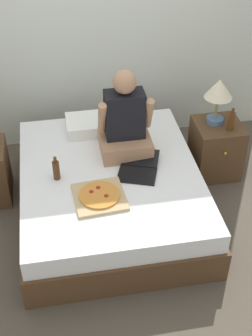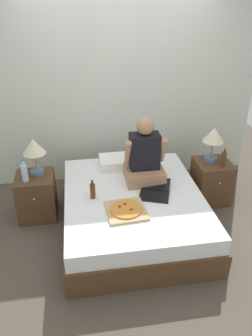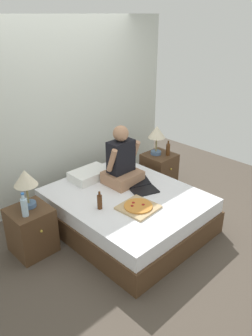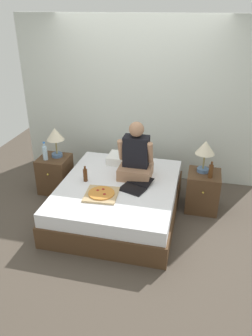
# 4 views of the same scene
# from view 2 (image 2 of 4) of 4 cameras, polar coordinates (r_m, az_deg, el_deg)

# --- Properties ---
(ground_plane) EXTENTS (5.85, 5.85, 0.00)m
(ground_plane) POSITION_cam_2_polar(r_m,az_deg,el_deg) (3.95, 1.17, -10.12)
(ground_plane) COLOR #4C4238
(wall_back) EXTENTS (3.85, 0.12, 2.50)m
(wall_back) POSITION_cam_2_polar(r_m,az_deg,el_deg) (4.52, -1.57, 13.05)
(wall_back) COLOR silver
(wall_back) RESTS_ON ground
(bed) EXTENTS (1.56, 1.87, 0.47)m
(bed) POSITION_cam_2_polar(r_m,az_deg,el_deg) (3.81, 1.20, -7.41)
(bed) COLOR #4C331E
(bed) RESTS_ON ground
(nightstand_left) EXTENTS (0.44, 0.47, 0.55)m
(nightstand_left) POSITION_cam_2_polar(r_m,az_deg,el_deg) (4.11, -15.24, -4.71)
(nightstand_left) COLOR #4C331E
(nightstand_left) RESTS_ON ground
(lamp_on_left_nightstand) EXTENTS (0.26, 0.26, 0.45)m
(lamp_on_left_nightstand) POSITION_cam_2_polar(r_m,az_deg,el_deg) (3.86, -15.74, 3.22)
(lamp_on_left_nightstand) COLOR #4C6B93
(lamp_on_left_nightstand) RESTS_ON nightstand_left
(water_bottle) EXTENTS (0.07, 0.07, 0.28)m
(water_bottle) POSITION_cam_2_polar(r_m,az_deg,el_deg) (3.85, -17.26, -0.71)
(water_bottle) COLOR silver
(water_bottle) RESTS_ON nightstand_left
(nightstand_right) EXTENTS (0.44, 0.47, 0.55)m
(nightstand_right) POSITION_cam_2_polar(r_m,az_deg,el_deg) (4.40, 14.61, -2.24)
(nightstand_right) COLOR #4C331E
(nightstand_right) RESTS_ON ground
(lamp_on_right_nightstand) EXTENTS (0.26, 0.26, 0.45)m
(lamp_on_right_nightstand) POSITION_cam_2_polar(r_m,az_deg,el_deg) (4.16, 15.00, 5.21)
(lamp_on_right_nightstand) COLOR #4C6B93
(lamp_on_right_nightstand) RESTS_ON nightstand_right
(beer_bottle) EXTENTS (0.06, 0.06, 0.23)m
(beer_bottle) POSITION_cam_2_polar(r_m,az_deg,el_deg) (4.17, 16.63, 1.53)
(beer_bottle) COLOR #512D14
(beer_bottle) RESTS_ON nightstand_right
(pillow) EXTENTS (0.52, 0.34, 0.12)m
(pillow) POSITION_cam_2_polar(r_m,az_deg,el_deg) (4.19, -1.04, 1.11)
(pillow) COLOR white
(pillow) RESTS_ON bed
(person_seated) EXTENTS (0.47, 0.40, 0.78)m
(person_seated) POSITION_cam_2_polar(r_m,az_deg,el_deg) (3.78, 3.24, 1.71)
(person_seated) COLOR #A37556
(person_seated) RESTS_ON bed
(laptop) EXTENTS (0.44, 0.50, 0.07)m
(laptop) POSITION_cam_2_polar(r_m,az_deg,el_deg) (3.67, 5.04, -4.16)
(laptop) COLOR black
(laptop) RESTS_ON bed
(pizza_box) EXTENTS (0.43, 0.43, 0.05)m
(pizza_box) POSITION_cam_2_polar(r_m,az_deg,el_deg) (3.38, 0.01, -7.36)
(pizza_box) COLOR tan
(pizza_box) RESTS_ON bed
(beer_bottle_on_bed) EXTENTS (0.06, 0.06, 0.22)m
(beer_bottle_on_bed) POSITION_cam_2_polar(r_m,az_deg,el_deg) (3.56, -5.83, -3.95)
(beer_bottle_on_bed) COLOR #4C2811
(beer_bottle_on_bed) RESTS_ON bed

